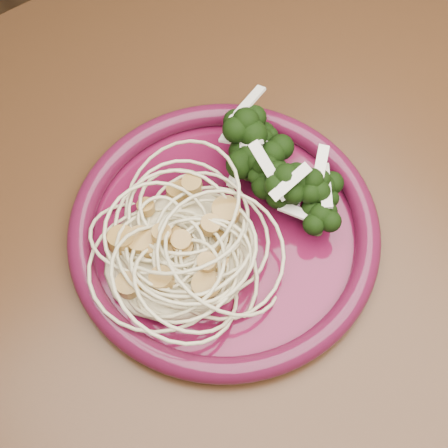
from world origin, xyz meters
name	(u,v)px	position (x,y,z in m)	size (l,w,h in m)	color
dining_table	(320,252)	(0.00, 0.00, 0.65)	(1.20, 0.80, 0.75)	#472814
dinner_plate	(224,230)	(-0.10, 0.04, 0.76)	(0.29, 0.29, 0.02)	#550C27
spaghetti_pile	(181,248)	(-0.14, 0.04, 0.77)	(0.14, 0.12, 0.03)	beige
scallop_cluster	(178,228)	(-0.14, 0.04, 0.81)	(0.11, 0.11, 0.04)	#B2873E
broccoli_pile	(275,190)	(-0.05, 0.03, 0.78)	(0.08, 0.13, 0.05)	black
onion_garnish	(278,171)	(-0.05, 0.03, 0.81)	(0.06, 0.09, 0.05)	#F0E9CE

